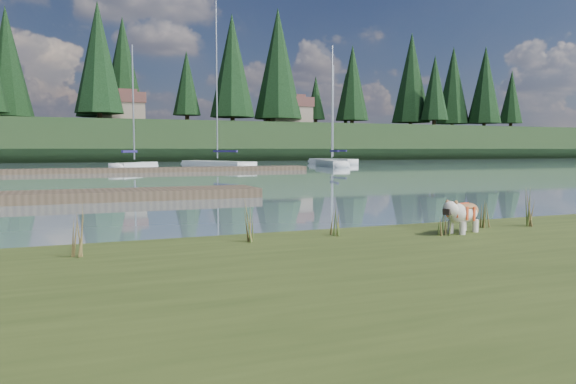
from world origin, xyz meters
name	(u,v)px	position (x,y,z in m)	size (l,w,h in m)	color
ground	(93,173)	(0.00, 30.00, 0.00)	(200.00, 200.00, 0.00)	#7D98A7
bank	(403,353)	(0.00, -6.00, 0.17)	(60.00, 9.00, 0.35)	#3C491B
ridge	(74,142)	(0.00, 73.00, 2.50)	(200.00, 20.00, 5.00)	#1C3017
bulldog	(463,212)	(3.30, -2.61, 0.66)	(0.83, 0.53, 0.49)	silver
dock_far	(124,170)	(2.00, 30.00, 0.15)	(26.00, 2.20, 0.30)	#4C3D2C
sailboat_bg_2	(138,165)	(3.50, 34.68, 0.33)	(4.46, 5.74, 9.42)	silver
sailboat_bg_3	(212,164)	(10.10, 37.76, 0.32)	(4.84, 9.74, 13.96)	silver
sailboat_bg_4	(330,163)	(21.00, 36.99, 0.33)	(2.92, 7.53, 10.95)	silver
sailboat_bg_5	(329,161)	(24.46, 44.08, 0.32)	(2.98, 7.32, 10.36)	silver
weed_0	(252,223)	(0.20, -2.18, 0.60)	(0.17, 0.14, 0.61)	#475B23
weed_1	(337,220)	(1.48, -2.13, 0.58)	(0.17, 0.14, 0.54)	#475B23
weed_2	(484,209)	(4.01, -2.28, 0.64)	(0.17, 0.14, 0.68)	#475B23
weed_3	(78,234)	(-1.97, -2.39, 0.60)	(0.17, 0.14, 0.60)	#475B23
weed_4	(443,225)	(2.88, -2.72, 0.50)	(0.17, 0.14, 0.36)	#475B23
weed_5	(527,208)	(4.73, -2.43, 0.64)	(0.17, 0.14, 0.70)	#475B23
mud_lip	(226,256)	(0.00, -1.60, 0.07)	(60.00, 0.50, 0.14)	#33281C
conifer_4	(98,57)	(3.00, 66.00, 13.09)	(6.16, 6.16, 15.10)	#382619
conifer_5	(187,83)	(15.00, 70.00, 10.83)	(3.96, 3.96, 10.35)	#382619
conifer_6	(278,64)	(28.00, 68.00, 13.99)	(7.04, 7.04, 17.00)	#382619
conifer_7	(352,83)	(42.00, 71.00, 12.19)	(5.28, 5.28, 13.20)	#382619
conifer_8	(435,88)	(55.00, 67.00, 11.51)	(4.62, 4.62, 11.77)	#382619
conifer_9	(485,85)	(68.00, 70.00, 12.87)	(5.94, 5.94, 14.62)	#382619
house_1	(120,107)	(6.00, 71.00, 7.31)	(6.30, 5.30, 4.65)	gray
house_2	(288,111)	(30.00, 69.00, 7.31)	(6.30, 5.30, 4.65)	gray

